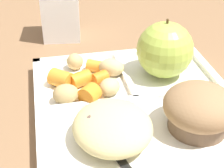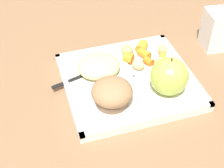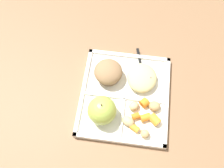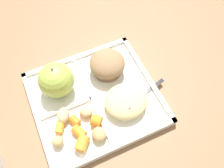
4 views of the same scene
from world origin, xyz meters
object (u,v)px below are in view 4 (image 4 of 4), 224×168
object	(u,v)px
bran_muffin	(107,65)
green_apple	(56,80)
lunch_tray	(95,99)
plastic_fork	(140,97)

from	to	relation	value
bran_muffin	green_apple	bearing A→B (deg)	180.00
lunch_tray	bran_muffin	world-z (taller)	bran_muffin
lunch_tray	bran_muffin	distance (m)	0.09
bran_muffin	plastic_fork	bearing A→B (deg)	-68.92
lunch_tray	plastic_fork	world-z (taller)	lunch_tray
lunch_tray	plastic_fork	xyz separation A→B (m)	(0.10, -0.05, 0.01)
plastic_fork	bran_muffin	bearing A→B (deg)	111.08
lunch_tray	plastic_fork	size ratio (longest dim) A/B	2.10
plastic_fork	green_apple	bearing A→B (deg)	148.61
green_apple	bran_muffin	world-z (taller)	green_apple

